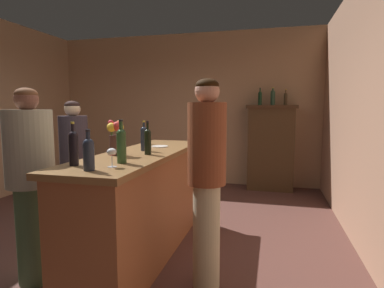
{
  "coord_description": "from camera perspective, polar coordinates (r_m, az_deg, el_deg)",
  "views": [
    {
      "loc": [
        1.75,
        -2.97,
        1.5
      ],
      "look_at": [
        0.92,
        0.25,
        1.12
      ],
      "focal_mm": 29.47,
      "sensor_mm": 36.0,
      "label": 1
    }
  ],
  "objects": [
    {
      "name": "display_bottle_midleft",
      "position": [
        5.91,
        14.41,
        8.28
      ],
      "size": [
        0.08,
        0.08,
        0.32
      ],
      "color": "#2A4631",
      "rests_on": "display_cabinet"
    },
    {
      "name": "display_cabinet",
      "position": [
        5.94,
        14.06,
        -0.34
      ],
      "size": [
        0.89,
        0.45,
        1.55
      ],
      "color": "#432D19",
      "rests_on": "ground"
    },
    {
      "name": "wine_bottle_pinot",
      "position": [
        2.54,
        -20.66,
        -0.41
      ],
      "size": [
        0.07,
        0.07,
        0.33
      ],
      "color": "black",
      "rests_on": "bar_counter"
    },
    {
      "name": "display_bottle_left",
      "position": [
        5.91,
        12.2,
        8.22
      ],
      "size": [
        0.07,
        0.07,
        0.31
      ],
      "color": "#16361D",
      "rests_on": "display_cabinet"
    },
    {
      "name": "bartender",
      "position": [
        2.58,
        2.68,
        -5.35
      ],
      "size": [
        0.31,
        0.31,
        1.73
      ],
      "rotation": [
        0.0,
        0.0,
        3.16
      ],
      "color": "#B6B08E",
      "rests_on": "ground"
    },
    {
      "name": "wine_glass_front",
      "position": [
        2.39,
        -14.32,
        -1.62
      ],
      "size": [
        0.07,
        0.07,
        0.14
      ],
      "color": "white",
      "rests_on": "bar_counter"
    },
    {
      "name": "flower_arrangement",
      "position": [
        2.99,
        -13.61,
        1.41
      ],
      "size": [
        0.14,
        0.16,
        0.33
      ],
      "color": "#482A25",
      "rests_on": "bar_counter"
    },
    {
      "name": "patron_tall",
      "position": [
        2.99,
        -27.14,
        -5.64
      ],
      "size": [
        0.39,
        0.39,
        1.66
      ],
      "rotation": [
        0.0,
        0.0,
        0.43
      ],
      "color": "#4C6E4B",
      "rests_on": "ground"
    },
    {
      "name": "display_bottle_center",
      "position": [
        5.91,
        16.58,
        7.96
      ],
      "size": [
        0.06,
        0.06,
        0.29
      ],
      "color": "#41321D",
      "rests_on": "display_cabinet"
    },
    {
      "name": "floor",
      "position": [
        3.76,
        -15.46,
        -17.24
      ],
      "size": [
        8.3,
        8.3,
        0.0
      ],
      "primitive_type": "plane",
      "color": "brown",
      "rests_on": "ground"
    },
    {
      "name": "cheese_plate",
      "position": [
        3.56,
        -5.85,
        -0.45
      ],
      "size": [
        0.18,
        0.18,
        0.01
      ],
      "primitive_type": "cylinder",
      "color": "white",
      "rests_on": "bar_counter"
    },
    {
      "name": "patron_redhead",
      "position": [
        3.88,
        -20.49,
        -3.19
      ],
      "size": [
        0.32,
        0.32,
        1.58
      ],
      "rotation": [
        0.0,
        0.0,
        -0.18
      ],
      "color": "brown",
      "rests_on": "ground"
    },
    {
      "name": "wine_bottle_syrah",
      "position": [
        2.3,
        -18.2,
        -1.47
      ],
      "size": [
        0.08,
        0.08,
        0.29
      ],
      "color": "#252D3F",
      "rests_on": "bar_counter"
    },
    {
      "name": "wine_bottle_rose",
      "position": [
        2.98,
        -8.01,
        0.65
      ],
      "size": [
        0.06,
        0.06,
        0.32
      ],
      "color": "black",
      "rests_on": "bar_counter"
    },
    {
      "name": "wine_bottle_riesling",
      "position": [
        2.55,
        -12.65,
        0.04
      ],
      "size": [
        0.07,
        0.07,
        0.35
      ],
      "color": "#2D4E27",
      "rests_on": "bar_counter"
    },
    {
      "name": "bar_counter",
      "position": [
        3.3,
        -8.8,
        -10.53
      ],
      "size": [
        0.67,
        2.34,
        1.06
      ],
      "color": "#965734",
      "rests_on": "ground"
    },
    {
      "name": "wine_glass_mid",
      "position": [
        3.84,
        -8.12,
        1.39
      ],
      "size": [
        0.08,
        0.08,
        0.13
      ],
      "color": "white",
      "rests_on": "bar_counter"
    },
    {
      "name": "wine_bottle_malbec",
      "position": [
        3.25,
        -8.67,
        1.2
      ],
      "size": [
        0.07,
        0.07,
        0.31
      ],
      "color": "#212734",
      "rests_on": "bar_counter"
    },
    {
      "name": "wall_back",
      "position": [
        6.46,
        -1.32,
        6.35
      ],
      "size": [
        5.4,
        0.12,
        2.97
      ],
      "primitive_type": "cube",
      "color": "tan",
      "rests_on": "ground"
    }
  ]
}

